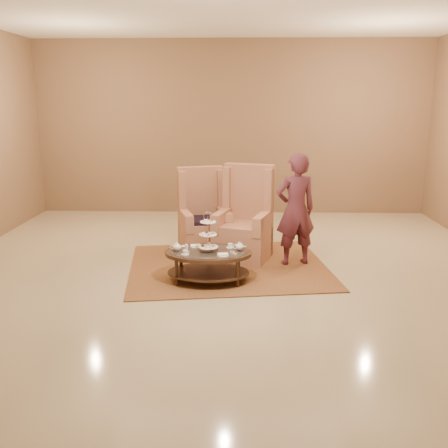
{
  "coord_description": "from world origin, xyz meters",
  "views": [
    {
      "loc": [
        0.16,
        -6.35,
        2.32
      ],
      "look_at": [
        -0.04,
        0.2,
        0.68
      ],
      "focal_mm": 40.0,
      "sensor_mm": 36.0,
      "label": 1
    }
  ],
  "objects_px": {
    "armchair_left": "(203,224)",
    "person": "(296,210)",
    "tea_table": "(208,257)",
    "armchair_right": "(245,227)"
  },
  "relations": [
    {
      "from": "tea_table",
      "to": "person",
      "type": "xyz_separation_m",
      "value": [
        1.19,
        0.76,
        0.46
      ]
    },
    {
      "from": "armchair_right",
      "to": "person",
      "type": "relative_size",
      "value": 0.86
    },
    {
      "from": "armchair_left",
      "to": "armchair_right",
      "type": "relative_size",
      "value": 0.95
    },
    {
      "from": "armchair_left",
      "to": "armchair_right",
      "type": "xyz_separation_m",
      "value": [
        0.64,
        -0.25,
        0.02
      ]
    },
    {
      "from": "tea_table",
      "to": "armchair_left",
      "type": "distance_m",
      "value": 1.33
    },
    {
      "from": "tea_table",
      "to": "armchair_right",
      "type": "bearing_deg",
      "value": 67.16
    },
    {
      "from": "armchair_right",
      "to": "tea_table",
      "type": "bearing_deg",
      "value": -97.22
    },
    {
      "from": "armchair_left",
      "to": "person",
      "type": "bearing_deg",
      "value": -38.74
    },
    {
      "from": "armchair_left",
      "to": "tea_table",
      "type": "bearing_deg",
      "value": -99.34
    },
    {
      "from": "armchair_left",
      "to": "person",
      "type": "relative_size",
      "value": 0.82
    }
  ]
}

